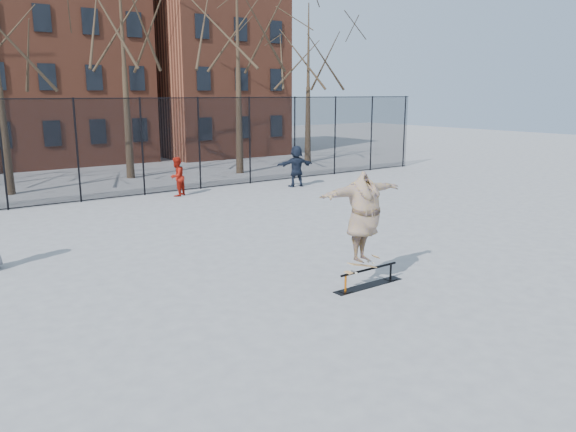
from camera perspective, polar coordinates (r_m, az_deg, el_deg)
ground at (r=12.54m, az=3.34°, el=-7.01°), size 100.00×100.00×0.00m
skate_rail at (r=12.55m, az=8.21°, el=-6.34°), size 1.85×0.28×0.41m
skateboard at (r=12.32m, az=7.55°, el=-5.23°), size 0.81×0.19×0.10m
skater at (r=12.05m, az=7.69°, el=-0.58°), size 2.45×0.85×1.95m
bystander_red at (r=23.50m, az=-11.23°, el=3.95°), size 0.99×0.95×1.61m
bystander_navy at (r=25.41m, az=0.85°, el=5.09°), size 1.81×0.93×1.86m
fence at (r=23.45m, az=-17.37°, el=6.68°), size 34.03×0.07×4.00m
tree_row at (r=27.44m, az=-21.59°, el=18.25°), size 33.66×7.46×10.67m
rowhouses at (r=36.12m, az=-23.63°, el=14.41°), size 29.00×7.00×13.00m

